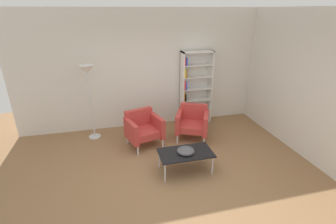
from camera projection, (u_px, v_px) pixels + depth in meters
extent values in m
plane|color=olive|center=(173.00, 177.00, 4.55)|extent=(8.32, 8.32, 0.00)
cube|color=silver|center=(148.00, 70.00, 6.19)|extent=(6.40, 0.12, 2.90)
cube|color=silver|center=(299.00, 82.00, 5.17)|extent=(0.12, 5.20, 2.90)
cube|color=silver|center=(182.00, 89.00, 6.37)|extent=(0.03, 0.30, 1.90)
cube|color=silver|center=(210.00, 87.00, 6.54)|extent=(0.03, 0.30, 1.90)
cube|color=silver|center=(198.00, 52.00, 6.09)|extent=(0.80, 0.30, 0.03)
cube|color=silver|center=(195.00, 121.00, 6.81)|extent=(0.80, 0.30, 0.03)
cube|color=silver|center=(194.00, 87.00, 6.58)|extent=(0.80, 0.02, 1.90)
cube|color=silver|center=(195.00, 110.00, 6.69)|extent=(0.76, 0.28, 0.02)
cube|color=silver|center=(196.00, 99.00, 6.57)|extent=(0.76, 0.28, 0.02)
cube|color=silver|center=(196.00, 88.00, 6.45)|extent=(0.76, 0.28, 0.02)
cube|color=silver|center=(197.00, 77.00, 6.34)|extent=(0.76, 0.28, 0.02)
cube|color=silver|center=(197.00, 65.00, 6.22)|extent=(0.76, 0.28, 0.02)
cube|color=blue|center=(183.00, 118.00, 6.63)|extent=(0.02, 0.18, 0.24)
cube|color=white|center=(184.00, 118.00, 6.65)|extent=(0.04, 0.20, 0.22)
cube|color=olive|center=(186.00, 117.00, 6.64)|extent=(0.03, 0.18, 0.27)
cube|color=yellow|center=(183.00, 108.00, 6.52)|extent=(0.02, 0.18, 0.19)
cube|color=orange|center=(184.00, 108.00, 6.53)|extent=(0.04, 0.18, 0.20)
cube|color=orange|center=(183.00, 96.00, 6.41)|extent=(0.02, 0.22, 0.25)
cube|color=black|center=(185.00, 97.00, 6.43)|extent=(0.03, 0.21, 0.18)
cube|color=red|center=(184.00, 85.00, 6.30)|extent=(0.04, 0.22, 0.23)
cube|color=blue|center=(185.00, 85.00, 6.33)|extent=(0.03, 0.25, 0.19)
cube|color=yellow|center=(184.00, 73.00, 6.18)|extent=(0.04, 0.22, 0.23)
cube|color=olive|center=(186.00, 73.00, 6.21)|extent=(0.04, 0.24, 0.19)
cube|color=red|center=(184.00, 62.00, 6.08)|extent=(0.03, 0.24, 0.17)
cube|color=blue|center=(186.00, 61.00, 6.09)|extent=(0.03, 0.25, 0.18)
cube|color=black|center=(186.00, 153.00, 4.60)|extent=(1.00, 0.56, 0.02)
cylinder|color=silver|center=(165.00, 173.00, 4.37)|extent=(0.03, 0.03, 0.38)
cylinder|color=silver|center=(212.00, 165.00, 4.57)|extent=(0.03, 0.03, 0.38)
cylinder|color=silver|center=(159.00, 159.00, 4.78)|extent=(0.03, 0.03, 0.38)
cylinder|color=silver|center=(203.00, 152.00, 4.98)|extent=(0.03, 0.03, 0.38)
cylinder|color=#4C4C51|center=(186.00, 152.00, 4.59)|extent=(0.13, 0.13, 0.02)
cylinder|color=#4C4C51|center=(186.00, 151.00, 4.58)|extent=(0.32, 0.32, 0.02)
torus|color=#4C4C51|center=(186.00, 150.00, 4.58)|extent=(0.32, 0.32, 0.02)
cube|color=#B73833|center=(192.00, 126.00, 5.80)|extent=(0.82, 0.79, 0.16)
cube|color=#B73833|center=(194.00, 111.00, 5.94)|extent=(0.63, 0.38, 0.38)
cube|color=#B73833|center=(179.00, 121.00, 5.79)|extent=(0.35, 0.60, 0.46)
cube|color=#B73833|center=(206.00, 123.00, 5.68)|extent=(0.35, 0.60, 0.46)
cylinder|color=silver|center=(177.00, 139.00, 5.64)|extent=(0.04, 0.04, 0.24)
cylinder|color=silver|center=(204.00, 141.00, 5.54)|extent=(0.04, 0.04, 0.24)
cylinder|color=silver|center=(181.00, 128.00, 6.17)|extent=(0.04, 0.04, 0.24)
cylinder|color=silver|center=(205.00, 130.00, 6.07)|extent=(0.04, 0.04, 0.24)
cube|color=#B73833|center=(144.00, 132.00, 5.51)|extent=(0.78, 0.74, 0.16)
cube|color=#B73833|center=(139.00, 117.00, 5.62)|extent=(0.65, 0.30, 0.38)
cube|color=#B73833|center=(131.00, 132.00, 5.30)|extent=(0.27, 0.62, 0.46)
cube|color=#B73833|center=(157.00, 125.00, 5.60)|extent=(0.27, 0.62, 0.46)
cylinder|color=silver|center=(138.00, 150.00, 5.20)|extent=(0.04, 0.04, 0.24)
cylinder|color=silver|center=(163.00, 143.00, 5.48)|extent=(0.04, 0.04, 0.24)
cylinder|color=silver|center=(127.00, 139.00, 5.66)|extent=(0.04, 0.04, 0.24)
cylinder|color=silver|center=(151.00, 133.00, 5.94)|extent=(0.04, 0.04, 0.24)
cylinder|color=silver|center=(95.00, 136.00, 5.99)|extent=(0.28, 0.28, 0.02)
cylinder|color=silver|center=(91.00, 104.00, 5.67)|extent=(0.03, 0.03, 1.65)
cone|color=white|center=(86.00, 69.00, 5.36)|extent=(0.32, 0.32, 0.18)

